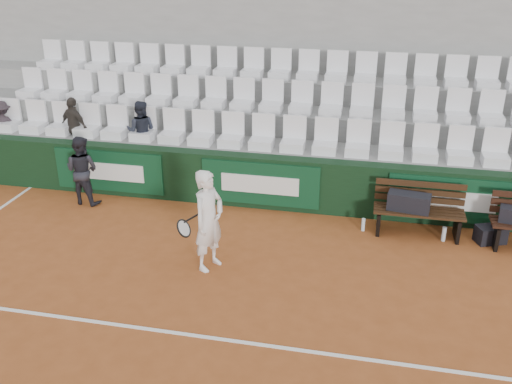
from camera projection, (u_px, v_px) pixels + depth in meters
name	position (u px, v px, depth m)	size (l,w,h in m)	color
ground	(214.00, 338.00, 7.24)	(80.00, 80.00, 0.00)	#9E4F23
court_baseline	(214.00, 338.00, 7.24)	(18.00, 0.06, 0.01)	white
back_barrier	(276.00, 183.00, 10.59)	(18.00, 0.34, 1.00)	black
grandstand_tier_front	(278.00, 170.00, 11.17)	(18.00, 0.95, 1.00)	gray
grandstand_tier_mid	(286.00, 144.00, 11.93)	(18.00, 0.95, 1.45)	gray
grandstand_tier_back	(293.00, 120.00, 12.69)	(18.00, 0.95, 1.90)	gray
grandstand_rear_wall	(299.00, 59.00, 12.74)	(18.00, 0.30, 4.40)	#959593
seat_row_front	(277.00, 133.00, 10.68)	(11.90, 0.44, 0.63)	white
seat_row_mid	(286.00, 97.00, 11.35)	(11.90, 0.44, 0.63)	white
seat_row_back	(294.00, 65.00, 12.02)	(11.90, 0.44, 0.63)	white
bench_left	(417.00, 222.00, 9.72)	(1.50, 0.56, 0.45)	#361F10
sports_bag_left	(409.00, 202.00, 9.58)	(0.70, 0.30, 0.30)	black
sports_bag_ground	(491.00, 234.00, 9.49)	(0.48, 0.29, 0.29)	black
water_bottle_near	(363.00, 225.00, 9.88)	(0.06, 0.06, 0.23)	silver
water_bottle_far	(444.00, 234.00, 9.54)	(0.07, 0.07, 0.25)	silver
tennis_player	(209.00, 220.00, 8.52)	(0.79, 0.69, 1.59)	white
ball_kid	(82.00, 170.00, 10.72)	(0.65, 0.50, 1.33)	black
spectator_a	(0.00, 105.00, 11.76)	(0.67, 0.39, 1.04)	#282025
spectator_b	(72.00, 105.00, 11.41)	(0.71, 0.29, 1.21)	#302B26
spectator_c	(139.00, 109.00, 11.13)	(0.59, 0.46, 1.22)	#1E222E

